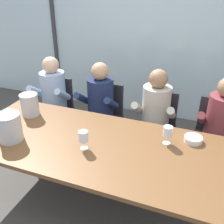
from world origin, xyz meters
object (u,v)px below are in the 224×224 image
at_px(dining_table, 98,149).
at_px(chair_left_of_center, 105,112).
at_px(ice_bucket_secondary, 30,104).
at_px(wine_glass_near_bucket, 9,116).
at_px(person_pale_blue_shirt, 51,97).
at_px(tasting_bowl, 193,139).
at_px(chair_right_of_center, 214,132).
at_px(chair_near_curtain, 56,105).
at_px(ice_bucket_primary, 9,127).
at_px(wine_glass_center_pour, 83,137).
at_px(person_beige_jumper, 154,115).
at_px(person_maroon_top, 220,126).
at_px(wine_glass_by_left_taster, 168,132).
at_px(person_navy_polo, 98,105).
at_px(chair_center, 156,121).

relative_size(dining_table, chair_left_of_center, 2.89).
distance_m(ice_bucket_secondary, wine_glass_near_bucket, 0.29).
distance_m(person_pale_blue_shirt, tasting_bowl, 1.88).
xyz_separation_m(chair_right_of_center, tasting_bowl, (-0.20, -0.63, 0.25)).
height_order(chair_near_curtain, wine_glass_near_bucket, wine_glass_near_bucket).
bearing_deg(ice_bucket_primary, tasting_bowl, 19.82).
bearing_deg(wine_glass_near_bucket, wine_glass_center_pour, -4.49).
height_order(person_pale_blue_shirt, wine_glass_center_pour, person_pale_blue_shirt).
relative_size(chair_right_of_center, person_pale_blue_shirt, 0.73).
bearing_deg(person_beige_jumper, wine_glass_near_bucket, -147.91).
distance_m(chair_near_curtain, ice_bucket_primary, 1.24).
relative_size(person_beige_jumper, wine_glass_near_bucket, 6.93).
distance_m(dining_table, person_maroon_top, 1.31).
xyz_separation_m(ice_bucket_primary, wine_glass_by_left_taster, (1.35, 0.45, -0.02)).
bearing_deg(person_maroon_top, tasting_bowl, -112.61).
xyz_separation_m(chair_right_of_center, ice_bucket_primary, (-1.77, -1.20, 0.36)).
xyz_separation_m(person_navy_polo, person_maroon_top, (1.39, 0.00, 0.00)).
bearing_deg(chair_right_of_center, tasting_bowl, -103.20).
height_order(person_beige_jumper, wine_glass_center_pour, person_beige_jumper).
xyz_separation_m(chair_right_of_center, person_maroon_top, (0.03, -0.16, 0.17)).
relative_size(chair_left_of_center, person_maroon_top, 0.73).
xyz_separation_m(wine_glass_by_left_taster, wine_glass_near_bucket, (-1.52, -0.27, 0.00)).
distance_m(chair_center, ice_bucket_primary, 1.68).
height_order(dining_table, person_pale_blue_shirt, person_pale_blue_shirt).
distance_m(chair_left_of_center, person_maroon_top, 1.40).
height_order(person_pale_blue_shirt, person_beige_jumper, same).
bearing_deg(chair_right_of_center, chair_near_curtain, -174.40).
relative_size(chair_center, wine_glass_by_left_taster, 5.09).
relative_size(chair_right_of_center, ice_bucket_secondary, 3.63).
bearing_deg(chair_left_of_center, wine_glass_center_pour, -73.73).
xyz_separation_m(person_pale_blue_shirt, wine_glass_by_left_taster, (1.60, -0.58, 0.17)).
bearing_deg(dining_table, person_beige_jumper, 67.45).
relative_size(dining_table, wine_glass_by_left_taster, 14.70).
bearing_deg(wine_glass_by_left_taster, chair_right_of_center, 60.57).
relative_size(chair_left_of_center, wine_glass_by_left_taster, 5.09).
bearing_deg(chair_left_of_center, chair_near_curtain, -173.57).
height_order(chair_left_of_center, wine_glass_center_pour, wine_glass_center_pour).
bearing_deg(person_pale_blue_shirt, person_navy_polo, -5.62).
height_order(chair_near_curtain, ice_bucket_primary, ice_bucket_primary).
xyz_separation_m(chair_right_of_center, wine_glass_by_left_taster, (-0.42, -0.75, 0.34)).
relative_size(person_beige_jumper, ice_bucket_primary, 4.62).
distance_m(person_navy_polo, ice_bucket_primary, 1.13).
distance_m(person_maroon_top, ice_bucket_primary, 2.09).
relative_size(chair_right_of_center, wine_glass_near_bucket, 5.09).
relative_size(person_pale_blue_shirt, ice_bucket_secondary, 4.94).
distance_m(dining_table, chair_left_of_center, 1.05).
xyz_separation_m(person_beige_jumper, ice_bucket_secondary, (-1.24, -0.57, 0.18)).
distance_m(chair_center, wine_glass_by_left_taster, 0.86).
bearing_deg(person_navy_polo, person_beige_jumper, -0.07).
bearing_deg(tasting_bowl, person_maroon_top, 63.40).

